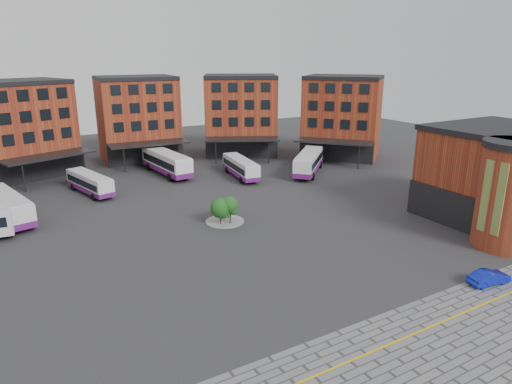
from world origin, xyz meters
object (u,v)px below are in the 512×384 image
bus_f (309,162)px  tree_island (225,208)px  bus_b (7,206)px  bus_d (166,162)px  blue_car (489,277)px  bus_e (241,167)px  bus_c (90,183)px

bus_f → tree_island: bearing=-101.9°
bus_b → bus_f: 42.59m
bus_d → blue_car: bearing=-82.2°
bus_b → bus_e: size_ratio=1.11×
bus_c → bus_d: (12.56, 4.61, 0.42)m
bus_b → bus_e: 32.25m
bus_e → blue_car: 40.44m
bus_d → bus_e: size_ratio=1.22×
bus_e → bus_f: bus_f is taller
bus_d → bus_f: size_ratio=1.20×
bus_b → blue_car: 50.02m
bus_f → bus_c: bearing=-144.5°
bus_d → bus_b: bearing=-159.6°
bus_b → blue_car: size_ratio=3.15×
tree_island → bus_e: 19.99m
bus_b → bus_e: (32.06, 3.52, -0.17)m
bus_c → bus_d: bearing=6.2°
bus_c → bus_e: bearing=-21.1°
bus_c → tree_island: bearing=-74.7°
blue_car → bus_c: bearing=37.4°
bus_c → bus_e: (21.85, -2.75, 0.06)m
bus_b → bus_d: bearing=12.3°
bus_d → bus_c: bearing=-165.0°
bus_c → bus_f: bearing=-24.5°
bus_c → bus_e: bus_e is taller
bus_e → blue_car: bearing=-79.8°
bus_c → bus_d: 13.38m
bus_d → tree_island: bearing=-99.1°
tree_island → bus_d: bearing=86.1°
tree_island → bus_f: (21.48, 13.42, 0.07)m
bus_d → bus_f: bearing=-33.4°
bus_b → bus_f: size_ratio=1.09×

